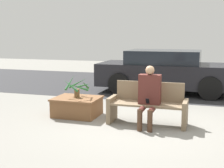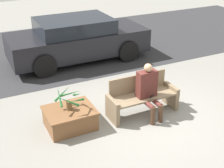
{
  "view_description": "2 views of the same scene",
  "coord_description": "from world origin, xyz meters",
  "px_view_note": "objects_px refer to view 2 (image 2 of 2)",
  "views": [
    {
      "loc": [
        1.24,
        -6.12,
        1.91
      ],
      "look_at": [
        -0.79,
        0.3,
        0.83
      ],
      "focal_mm": 50.0,
      "sensor_mm": 36.0,
      "label": 1
    },
    {
      "loc": [
        -3.43,
        -5.07,
        3.88
      ],
      "look_at": [
        -0.56,
        0.74,
        0.68
      ],
      "focal_mm": 50.0,
      "sensor_mm": 36.0,
      "label": 2
    }
  ],
  "objects_px": {
    "parked_car": "(77,39)",
    "planter_box": "(70,117)",
    "bench": "(142,96)",
    "potted_plant": "(69,99)",
    "person_seated": "(149,88)"
  },
  "relations": [
    {
      "from": "person_seated",
      "to": "planter_box",
      "type": "distance_m",
      "value": 1.86
    },
    {
      "from": "potted_plant",
      "to": "parked_car",
      "type": "height_order",
      "value": "parked_car"
    },
    {
      "from": "planter_box",
      "to": "bench",
      "type": "bearing_deg",
      "value": -4.85
    },
    {
      "from": "planter_box",
      "to": "parked_car",
      "type": "bearing_deg",
      "value": 66.84
    },
    {
      "from": "person_seated",
      "to": "parked_car",
      "type": "height_order",
      "value": "parked_car"
    },
    {
      "from": "bench",
      "to": "parked_car",
      "type": "bearing_deg",
      "value": 92.11
    },
    {
      "from": "bench",
      "to": "planter_box",
      "type": "bearing_deg",
      "value": 175.15
    },
    {
      "from": "person_seated",
      "to": "potted_plant",
      "type": "bearing_deg",
      "value": 169.18
    },
    {
      "from": "person_seated",
      "to": "potted_plant",
      "type": "distance_m",
      "value": 1.79
    },
    {
      "from": "person_seated",
      "to": "planter_box",
      "type": "bearing_deg",
      "value": 169.47
    },
    {
      "from": "bench",
      "to": "potted_plant",
      "type": "xyz_separation_m",
      "value": [
        -1.7,
        0.15,
        0.28
      ]
    },
    {
      "from": "potted_plant",
      "to": "parked_car",
      "type": "relative_size",
      "value": 0.15
    },
    {
      "from": "bench",
      "to": "potted_plant",
      "type": "height_order",
      "value": "potted_plant"
    },
    {
      "from": "bench",
      "to": "parked_car",
      "type": "relative_size",
      "value": 0.37
    },
    {
      "from": "parked_car",
      "to": "planter_box",
      "type": "bearing_deg",
      "value": -113.16
    }
  ]
}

